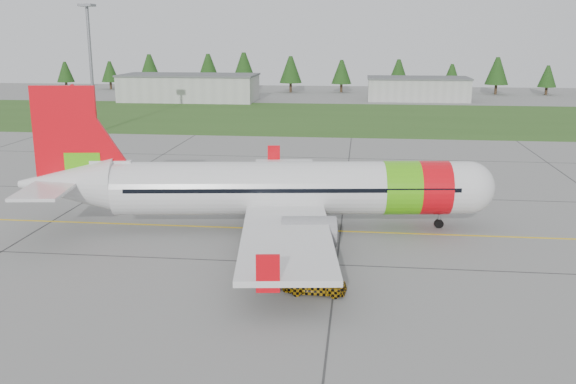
# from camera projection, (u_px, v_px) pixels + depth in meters

# --- Properties ---
(ground) EXTENTS (320.00, 320.00, 0.00)m
(ground) POSITION_uv_depth(u_px,v_px,m) (198.00, 259.00, 46.19)
(ground) COLOR gray
(ground) RESTS_ON ground
(aircraft) EXTENTS (39.08, 36.28, 11.86)m
(aircraft) POSITION_uv_depth(u_px,v_px,m) (281.00, 189.00, 52.77)
(aircraft) COLOR silver
(aircraft) RESTS_ON ground
(follow_me_car) EXTENTS (1.42, 1.65, 3.98)m
(follow_me_car) POSITION_uv_depth(u_px,v_px,m) (315.00, 263.00, 39.71)
(follow_me_car) COLOR #CE940B
(follow_me_car) RESTS_ON ground
(service_van) EXTENTS (1.62, 1.56, 4.06)m
(service_van) POSITION_uv_depth(u_px,v_px,m) (71.00, 129.00, 95.80)
(service_van) COLOR silver
(service_van) RESTS_ON ground
(grass_strip) EXTENTS (320.00, 50.00, 0.03)m
(grass_strip) POSITION_uv_depth(u_px,v_px,m) (302.00, 117.00, 125.28)
(grass_strip) COLOR #30561E
(grass_strip) RESTS_ON ground
(taxi_guideline) EXTENTS (120.00, 0.25, 0.02)m
(taxi_guideline) POSITION_uv_depth(u_px,v_px,m) (221.00, 227.00, 53.90)
(taxi_guideline) COLOR gold
(taxi_guideline) RESTS_ON ground
(hangar_west) EXTENTS (32.00, 14.00, 6.00)m
(hangar_west) POSITION_uv_depth(u_px,v_px,m) (190.00, 88.00, 154.87)
(hangar_west) COLOR #A8A8A3
(hangar_west) RESTS_ON ground
(hangar_east) EXTENTS (24.00, 12.00, 5.20)m
(hangar_east) POSITION_uv_depth(u_px,v_px,m) (418.00, 89.00, 156.62)
(hangar_east) COLOR #A8A8A3
(hangar_east) RESTS_ON ground
(floodlight_mast) EXTENTS (0.50, 0.50, 20.00)m
(floodlight_mast) POSITION_uv_depth(u_px,v_px,m) (91.00, 71.00, 103.26)
(floodlight_mast) COLOR slate
(floodlight_mast) RESTS_ON ground
(treeline) EXTENTS (160.00, 8.00, 10.00)m
(treeline) POSITION_uv_depth(u_px,v_px,m) (321.00, 74.00, 178.09)
(treeline) COLOR #1C3F14
(treeline) RESTS_ON ground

